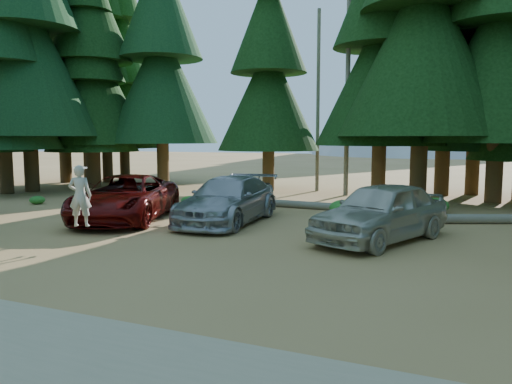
% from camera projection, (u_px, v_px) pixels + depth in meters
% --- Properties ---
extents(ground, '(160.00, 160.00, 0.00)m').
position_uv_depth(ground, '(186.00, 252.00, 13.15)').
color(ground, olive).
rests_on(ground, ground).
extents(forest_belt_north, '(36.00, 7.00, 22.00)m').
position_uv_depth(forest_belt_north, '(333.00, 194.00, 26.82)').
color(forest_belt_north, black).
rests_on(forest_belt_north, ground).
extents(snag_front, '(0.24, 0.24, 12.00)m').
position_uv_depth(snag_front, '(348.00, 79.00, 25.40)').
color(snag_front, '#6F6658').
rests_on(snag_front, ground).
extents(snag_back, '(0.20, 0.20, 10.00)m').
position_uv_depth(snag_back, '(318.00, 101.00, 27.67)').
color(snag_back, '#6F6658').
rests_on(snag_back, ground).
extents(mountain_peak, '(48.00, 50.00, 28.00)m').
position_uv_depth(mountain_peak, '(422.00, 86.00, 93.21)').
color(mountain_peak, gray).
rests_on(mountain_peak, ground).
extents(red_pickup, '(4.47, 6.49, 1.65)m').
position_uv_depth(red_pickup, '(125.00, 198.00, 18.07)').
color(red_pickup, '#500806').
rests_on(red_pickup, ground).
extents(silver_minivan_center, '(2.58, 5.68, 1.61)m').
position_uv_depth(silver_minivan_center, '(228.00, 200.00, 17.62)').
color(silver_minivan_center, '#A0A3A8').
rests_on(silver_minivan_center, ground).
extents(silver_minivan_right, '(3.80, 5.47, 1.73)m').
position_uv_depth(silver_minivan_right, '(381.00, 212.00, 14.45)').
color(silver_minivan_right, beige).
rests_on(silver_minivan_right, ground).
extents(frisbee_player, '(0.74, 0.63, 1.71)m').
position_uv_depth(frisbee_player, '(80.00, 195.00, 13.76)').
color(frisbee_player, beige).
rests_on(frisbee_player, ground).
extents(log_left, '(4.41, 0.59, 0.31)m').
position_uv_depth(log_left, '(297.00, 204.00, 21.31)').
color(log_left, '#6F6658').
rests_on(log_left, ground).
extents(log_mid, '(2.93, 2.38, 0.29)m').
position_uv_depth(log_mid, '(380.00, 206.00, 20.92)').
color(log_mid, '#6F6658').
rests_on(log_mid, ground).
extents(log_right, '(4.98, 2.36, 0.34)m').
position_uv_depth(log_right, '(512.00, 219.00, 17.44)').
color(log_right, '#6F6658').
rests_on(log_right, ground).
extents(shrub_far_left, '(0.95, 0.95, 0.52)m').
position_uv_depth(shrub_far_left, '(152.00, 197.00, 23.24)').
color(shrub_far_left, '#257021').
rests_on(shrub_far_left, ground).
extents(shrub_left, '(0.77, 0.77, 0.43)m').
position_uv_depth(shrub_left, '(190.00, 201.00, 22.16)').
color(shrub_left, '#257021').
rests_on(shrub_left, ground).
extents(shrub_center_left, '(1.14, 1.14, 0.62)m').
position_uv_depth(shrub_center_left, '(230.00, 206.00, 19.74)').
color(shrub_center_left, '#257021').
rests_on(shrub_center_left, ground).
extents(shrub_center_right, '(1.11, 1.11, 0.61)m').
position_uv_depth(shrub_center_right, '(344.00, 208.00, 19.25)').
color(shrub_center_right, '#257021').
rests_on(shrub_center_right, ground).
extents(shrub_right, '(1.21, 1.21, 0.67)m').
position_uv_depth(shrub_right, '(383.00, 211.00, 18.21)').
color(shrub_right, '#257021').
rests_on(shrub_right, ground).
extents(shrub_far_right, '(1.13, 1.13, 0.62)m').
position_uv_depth(shrub_far_right, '(434.00, 205.00, 19.89)').
color(shrub_far_right, '#257021').
rests_on(shrub_far_right, ground).
extents(shrub_edge_west, '(0.68, 0.68, 0.37)m').
position_uv_depth(shrub_edge_west, '(37.00, 200.00, 22.60)').
color(shrub_edge_west, '#257021').
rests_on(shrub_edge_west, ground).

